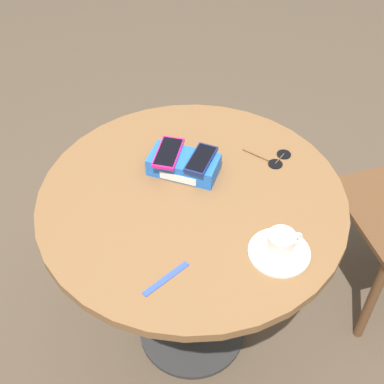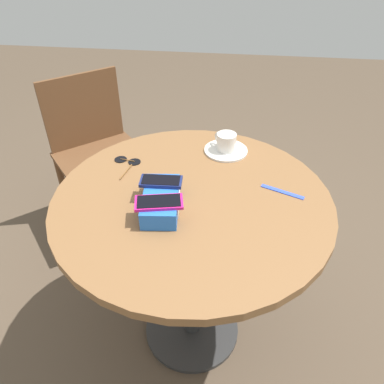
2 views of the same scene
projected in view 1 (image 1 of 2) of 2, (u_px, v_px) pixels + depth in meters
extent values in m
plane|color=brown|center=(192.00, 330.00, 2.13)|extent=(8.00, 8.00, 0.00)
cylinder|color=#2D2D2D|center=(192.00, 329.00, 2.13)|extent=(0.41, 0.41, 0.02)
cylinder|color=#2D2D2D|center=(192.00, 274.00, 1.87)|extent=(0.07, 0.07, 0.72)
cylinder|color=brown|center=(192.00, 200.00, 1.60)|extent=(0.93, 0.93, 0.03)
cube|color=blue|center=(184.00, 165.00, 1.65)|extent=(0.22, 0.13, 0.06)
cube|color=white|center=(178.00, 179.00, 1.62)|extent=(0.12, 0.01, 0.03)
cube|color=#D11975|center=(168.00, 153.00, 1.63)|extent=(0.10, 0.15, 0.01)
cube|color=black|center=(168.00, 151.00, 1.63)|extent=(0.09, 0.14, 0.00)
cube|color=navy|center=(201.00, 159.00, 1.61)|extent=(0.07, 0.14, 0.01)
cube|color=black|center=(201.00, 158.00, 1.61)|extent=(0.06, 0.12, 0.00)
cylinder|color=silver|center=(279.00, 252.00, 1.44)|extent=(0.17, 0.17, 0.01)
cylinder|color=silver|center=(281.00, 243.00, 1.41)|extent=(0.08, 0.08, 0.07)
cylinder|color=brown|center=(282.00, 237.00, 1.39)|extent=(0.07, 0.07, 0.00)
torus|color=silver|center=(294.00, 239.00, 1.42)|extent=(0.04, 0.04, 0.05)
cube|color=blue|center=(166.00, 279.00, 1.38)|extent=(0.07, 0.14, 0.00)
cylinder|color=black|center=(284.00, 154.00, 1.72)|extent=(0.05, 0.05, 0.00)
cylinder|color=black|center=(275.00, 164.00, 1.69)|extent=(0.05, 0.05, 0.00)
cylinder|color=brown|center=(280.00, 159.00, 1.70)|extent=(0.01, 0.06, 0.00)
cylinder|color=brown|center=(256.00, 155.00, 1.72)|extent=(0.10, 0.02, 0.00)
cylinder|color=brown|center=(323.00, 224.00, 2.23)|extent=(0.04, 0.04, 0.46)
cylinder|color=brown|center=(371.00, 301.00, 1.96)|extent=(0.04, 0.04, 0.46)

